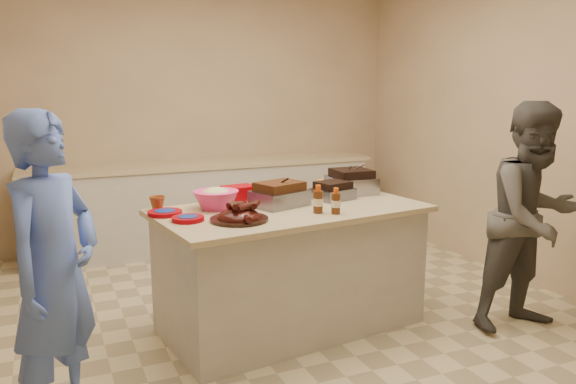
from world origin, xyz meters
name	(u,v)px	position (x,y,z in m)	size (l,w,h in m)	color
room	(291,324)	(0.00, 0.00, 0.00)	(4.50, 5.00, 2.70)	tan
back_counter	(207,204)	(0.00, 2.20, 0.45)	(3.60, 0.64, 0.90)	beige
island	(291,326)	(-0.01, -0.02, 0.00)	(1.82, 0.96, 0.86)	beige
rib_platter	(239,221)	(-0.46, -0.23, 0.86)	(0.36, 0.36, 0.15)	#3B0D09
pulled_pork_tray	(280,206)	(-0.06, 0.07, 0.86)	(0.36, 0.27, 0.11)	#47230F
brisket_tray	(333,199)	(0.39, 0.12, 0.86)	(0.27, 0.23, 0.08)	black
roasting_pan	(351,193)	(0.63, 0.27, 0.86)	(0.32, 0.32, 0.13)	gray
coleslaw_bowl	(216,209)	(-0.49, 0.15, 0.86)	(0.31, 0.31, 0.21)	#ED3581
sausage_plate	(271,199)	(-0.02, 0.32, 0.86)	(0.28, 0.28, 0.05)	silver
mac_cheese_dish	(338,190)	(0.61, 0.45, 0.86)	(0.31, 0.23, 0.08)	orange
bbq_bottle_a	(318,213)	(0.09, -0.24, 0.86)	(0.06, 0.06, 0.19)	#46230E
bbq_bottle_b	(336,214)	(0.18, -0.31, 0.86)	(0.06, 0.06, 0.17)	#46230E
mustard_bottle	(258,203)	(-0.17, 0.21, 0.86)	(0.05, 0.05, 0.13)	#FBDC00
sauce_bowl	(282,202)	(0.01, 0.17, 0.86)	(0.15, 0.05, 0.15)	silver
plate_stack_large	(165,215)	(-0.84, 0.11, 0.86)	(0.22, 0.22, 0.03)	#890008
plate_stack_small	(188,221)	(-0.75, -0.11, 0.86)	(0.20, 0.20, 0.03)	#890008
plastic_cup	(158,210)	(-0.86, 0.26, 0.86)	(0.10, 0.10, 0.10)	brown
basket_stack	(239,201)	(-0.26, 0.33, 0.86)	(0.22, 0.17, 0.11)	#890008
guest_gray	(524,326)	(1.51, -0.69, 0.00)	(0.77, 1.59, 0.60)	#55534C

